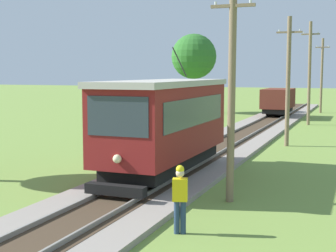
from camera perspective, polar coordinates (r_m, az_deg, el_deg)
The scene contains 8 objects.
red_tram at distance 18.98m, azimuth -0.31°, elevation 0.38°, with size 2.60×8.54×4.79m.
freight_car at distance 45.83m, azimuth 12.58°, elevation 2.87°, with size 2.40×5.20×2.31m.
utility_pole_near_tram at distance 15.68m, azimuth 7.35°, elevation 4.25°, with size 1.40×0.37×7.01m.
utility_pole_mid at distance 28.25m, azimuth 13.68°, elevation 5.15°, with size 1.40×0.26×7.16m.
utility_pole_far at distance 40.03m, azimuth 16.00°, elevation 5.94°, with size 1.40×0.59×7.99m.
utility_pole_distant at distance 52.64m, azimuth 17.30°, elevation 5.66°, with size 1.40×0.45×7.52m.
track_worker at distance 12.71m, azimuth 1.40°, elevation -8.08°, with size 0.43×0.33×1.78m.
tree_right_far at distance 50.43m, azimuth 3.00°, elevation 7.99°, with size 4.55×4.55×7.98m.
Camera 1 is at (6.97, -3.42, 4.13)m, focal length 52.87 mm.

